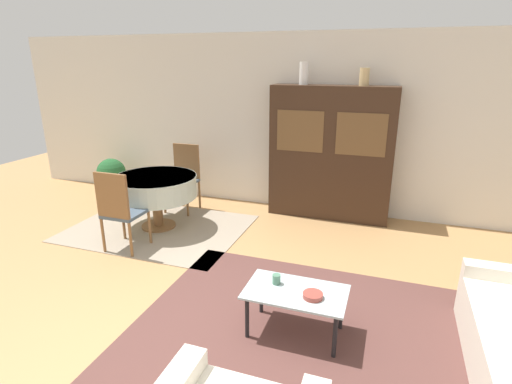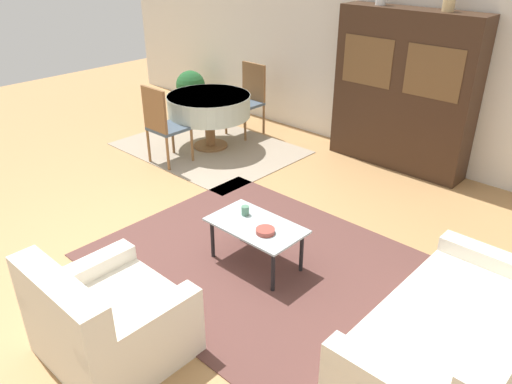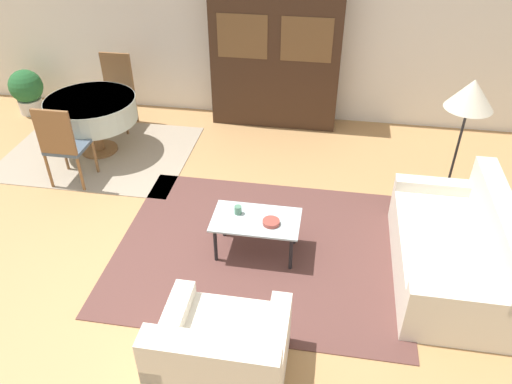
# 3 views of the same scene
# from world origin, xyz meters

# --- Properties ---
(ground_plane) EXTENTS (14.00, 14.00, 0.00)m
(ground_plane) POSITION_xyz_m (0.00, 0.00, 0.00)
(ground_plane) COLOR tan
(wall_back) EXTENTS (10.00, 0.06, 2.70)m
(wall_back) POSITION_xyz_m (0.00, 3.63, 1.35)
(wall_back) COLOR silver
(wall_back) RESTS_ON ground_plane
(area_rug) EXTENTS (2.94, 2.36, 0.01)m
(area_rug) POSITION_xyz_m (0.93, 0.51, 0.01)
(area_rug) COLOR brown
(area_rug) RESTS_ON ground_plane
(dining_rug) EXTENTS (2.42, 1.81, 0.01)m
(dining_rug) POSITION_xyz_m (-1.52, 2.08, 0.01)
(dining_rug) COLOR gray
(dining_rug) RESTS_ON ground_plane
(couch) EXTENTS (0.94, 1.75, 0.85)m
(couch) POSITION_xyz_m (2.78, 0.44, 0.30)
(couch) COLOR silver
(couch) RESTS_ON ground_plane
(armchair) EXTENTS (0.95, 0.88, 0.82)m
(armchair) POSITION_xyz_m (0.87, -1.06, 0.30)
(armchair) COLOR silver
(armchair) RESTS_ON ground_plane
(coffee_table) EXTENTS (0.86, 0.50, 0.42)m
(coffee_table) POSITION_xyz_m (0.88, 0.47, 0.38)
(coffee_table) COLOR black
(coffee_table) RESTS_ON area_rug
(display_cabinet) EXTENTS (1.79, 0.40, 1.96)m
(display_cabinet) POSITION_xyz_m (0.68, 3.38, 0.98)
(display_cabinet) COLOR #382316
(display_cabinet) RESTS_ON ground_plane
(dining_table) EXTENTS (1.15, 1.15, 0.75)m
(dining_table) POSITION_xyz_m (-1.54, 2.13, 0.61)
(dining_table) COLOR brown
(dining_table) RESTS_ON dining_rug
(dining_chair_near) EXTENTS (0.44, 0.44, 1.03)m
(dining_chair_near) POSITION_xyz_m (-1.54, 1.33, 0.58)
(dining_chair_near) COLOR brown
(dining_chair_near) RESTS_ON dining_rug
(dining_chair_far) EXTENTS (0.44, 0.44, 1.03)m
(dining_chair_far) POSITION_xyz_m (-1.54, 2.94, 0.58)
(dining_chair_far) COLOR brown
(dining_chair_far) RESTS_ON dining_rug
(floor_lamp) EXTENTS (0.50, 0.50, 1.50)m
(floor_lamp) POSITION_xyz_m (2.91, 1.72, 1.30)
(floor_lamp) COLOR black
(floor_lamp) RESTS_ON ground_plane
(cup) EXTENTS (0.07, 0.07, 0.09)m
(cup) POSITION_xyz_m (0.69, 0.53, 0.47)
(cup) COLOR #4C7A60
(cup) RESTS_ON coffee_table
(bowl) EXTENTS (0.17, 0.17, 0.04)m
(bowl) POSITION_xyz_m (1.04, 0.42, 0.45)
(bowl) COLOR #9E4238
(bowl) RESTS_ON coffee_table
(potted_plant) EXTENTS (0.50, 0.50, 0.67)m
(potted_plant) POSITION_xyz_m (-3.07, 3.09, 0.37)
(potted_plant) COLOR beige
(potted_plant) RESTS_ON ground_plane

